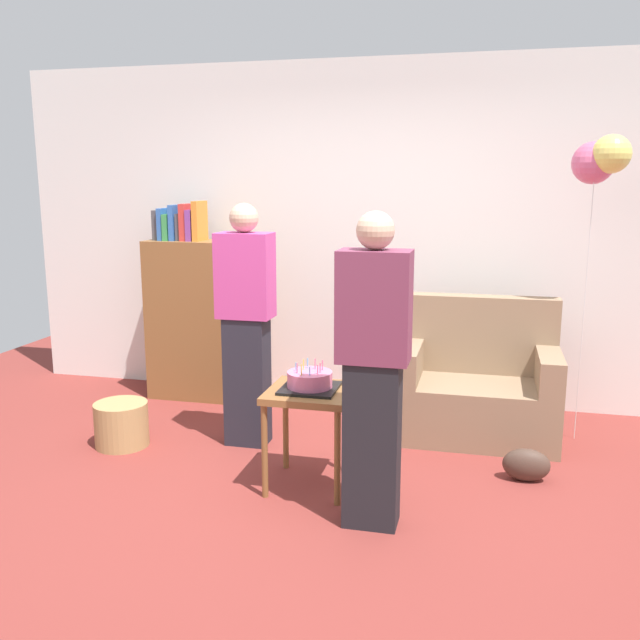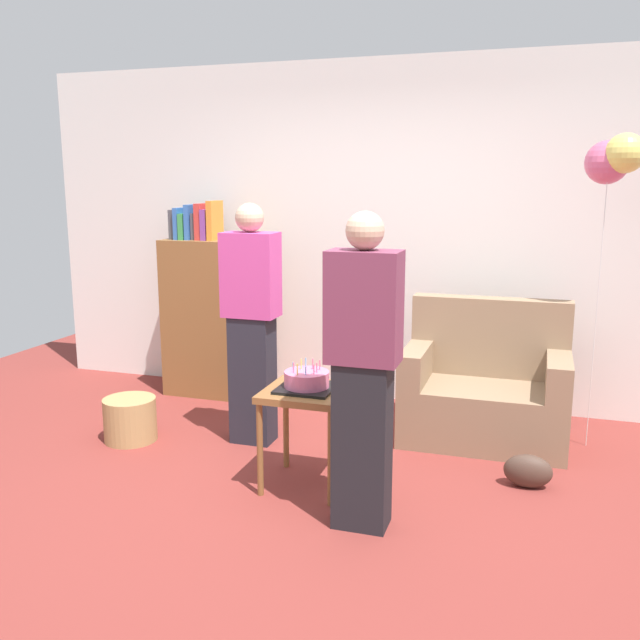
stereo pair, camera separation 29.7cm
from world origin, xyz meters
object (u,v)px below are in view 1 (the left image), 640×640
Objects in this scene: couch at (477,387)px; balloon_bunch at (601,159)px; birthday_cake at (310,381)px; wicker_basket at (122,424)px; side_table at (310,404)px; handbag at (526,465)px; person_holding_cake at (373,370)px; person_blowing_candles at (246,324)px; bookshelf at (198,316)px.

couch is 1.72m from balloon_bunch.
birthday_cake is 1.52m from wicker_basket.
side_table reaches higher than wicker_basket.
couch is 0.84m from handbag.
person_holding_cake reaches higher than wicker_basket.
side_table is at bearing -42.30° from person_holding_cake.
handbag is at bearing 16.40° from birthday_cake.
person_holding_cake is at bearing -138.11° from handbag.
wicker_basket is at bearing -178.70° from handbag.
couch is 1.68m from person_blowing_candles.
couch is at bearing 49.99° from birthday_cake.
handbag is at bearing -23.00° from bookshelf.
bookshelf is 0.78× the size of balloon_bunch.
person_blowing_candles is at bearing -160.03° from couch.
bookshelf is 2.53m from person_holding_cake.
person_holding_cake is (0.43, -0.37, 0.19)m from birthday_cake.
handbag is at bearing -139.67° from person_holding_cake.
side_table is at bearing -47.71° from bookshelf.
side_table is 1.48m from wicker_basket.
person_blowing_candles is at bearing 17.12° from wicker_basket.
couch is 3.44× the size of birthday_cake.
person_holding_cake is (1.01, -0.93, 0.00)m from person_blowing_candles.
person_holding_cake reaches higher than birthday_cake.
wicker_basket is (-0.07, -1.15, -0.54)m from bookshelf.
handbag is (2.65, 0.06, -0.05)m from wicker_basket.
couch is 1.63m from person_holding_cake.
person_holding_cake is 1.32m from handbag.
handbag is (0.82, 0.73, -0.73)m from person_holding_cake.
balloon_bunch is at bearing -5.18° from bookshelf.
person_blowing_candles and person_holding_cake have the same top height.
person_holding_cake is (-0.50, -1.48, 0.49)m from couch.
balloon_bunch is at bearing 64.06° from handbag.
couch is 2.31m from bookshelf.
side_table is 0.65m from person_holding_cake.
birthday_cake is at bearing -144.15° from balloon_bunch.
balloon_bunch reaches higher than person_holding_cake.
couch reaches higher than birthday_cake.
side_table is (1.33, -1.46, -0.19)m from bookshelf.
person_holding_cake is 5.82× the size of handbag.
balloon_bunch reaches higher than side_table.
bookshelf is at bearing 171.18° from couch.
side_table is at bearing -163.60° from handbag.
bookshelf is at bearing 131.25° from person_blowing_candles.
bookshelf is 5.04× the size of birthday_cake.
person_holding_cake is 2.06m from wicker_basket.
bookshelf reaches higher than birthday_cake.
wicker_basket reaches higher than handbag.
bookshelf reaches higher than side_table.
person_blowing_candles is at bearing -164.20° from balloon_bunch.
balloon_bunch is (1.65, 1.19, 1.27)m from birthday_cake.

